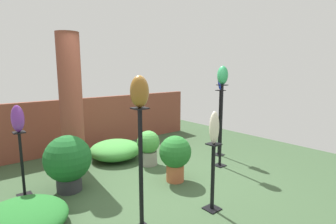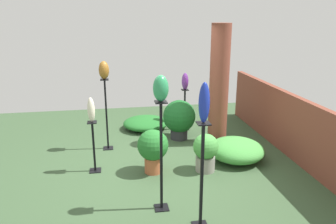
{
  "view_description": "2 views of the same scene",
  "coord_description": "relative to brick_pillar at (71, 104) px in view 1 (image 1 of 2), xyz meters",
  "views": [
    {
      "loc": [
        -2.52,
        -3.24,
        1.89
      ],
      "look_at": [
        0.23,
        0.12,
        1.17
      ],
      "focal_mm": 28.0,
      "sensor_mm": 36.0,
      "label": 1
    },
    {
      "loc": [
        5.49,
        -0.68,
        2.7
      ],
      "look_at": [
        0.24,
        0.22,
        1.1
      ],
      "focal_mm": 35.0,
      "sensor_mm": 36.0,
      "label": 2
    }
  ],
  "objects": [
    {
      "name": "pedestal_ivory",
      "position": [
        0.94,
        -2.56,
        -0.85
      ],
      "size": [
        0.2,
        0.2,
        0.93
      ],
      "color": "black",
      "rests_on": "ground"
    },
    {
      "name": "art_vase_bronze",
      "position": [
        -0.05,
        -2.33,
        0.38
      ],
      "size": [
        0.21,
        0.2,
        0.35
      ],
      "primitive_type": "ellipsoid",
      "color": "brown",
      "rests_on": "pedestal_bronze"
    },
    {
      "name": "art_vase_ivory",
      "position": [
        0.94,
        -2.56,
        -0.12
      ],
      "size": [
        0.13,
        0.13,
        0.43
      ],
      "primitive_type": "ellipsoid",
      "color": "beige",
      "rests_on": "pedestal_ivory"
    },
    {
      "name": "ground_plane",
      "position": [
        0.9,
        -1.5,
        -1.26
      ],
      "size": [
        8.0,
        8.0,
        0.0
      ],
      "primitive_type": "plane",
      "color": "#385133"
    },
    {
      "name": "potted_plant_front_right",
      "position": [
        1.16,
        -1.54,
        -0.8
      ],
      "size": [
        0.54,
        0.54,
        0.79
      ],
      "color": "#B25B38",
      "rests_on": "ground"
    },
    {
      "name": "pedestal_jade",
      "position": [
        2.3,
        -1.57,
        -0.52
      ],
      "size": [
        0.2,
        0.2,
        1.6
      ],
      "color": "black",
      "rests_on": "ground"
    },
    {
      "name": "art_vase_jade",
      "position": [
        2.3,
        -1.57,
        0.51
      ],
      "size": [
        0.2,
        0.2,
        0.35
      ],
      "primitive_type": "ellipsoid",
      "color": "#2D9356",
      "rests_on": "pedestal_jade"
    },
    {
      "name": "brick_pillar",
      "position": [
        0.0,
        0.0,
        0.0
      ],
      "size": [
        0.4,
        0.4,
        2.53
      ],
      "primitive_type": "cylinder",
      "color": "brown",
      "rests_on": "ground"
    },
    {
      "name": "pedestal_bronze",
      "position": [
        -0.05,
        -2.33,
        -0.58
      ],
      "size": [
        0.2,
        0.2,
        1.47
      ],
      "color": "black",
      "rests_on": "ground"
    },
    {
      "name": "potted_plant_front_left",
      "position": [
        -0.36,
        -0.76,
        -0.77
      ],
      "size": [
        0.72,
        0.72,
        0.88
      ],
      "color": "#2D2D33",
      "rests_on": "ground"
    },
    {
      "name": "foliage_bed_east",
      "position": [
        -1.15,
        -1.43,
        -1.12
      ],
      "size": [
        1.04,
        1.09,
        0.28
      ],
      "primitive_type": "ellipsoid",
      "color": "#236B28",
      "rests_on": "ground"
    },
    {
      "name": "pedestal_violet",
      "position": [
        -0.95,
        -0.51,
        -0.82
      ],
      "size": [
        0.2,
        0.2,
        0.99
      ],
      "color": "black",
      "rests_on": "ground"
    },
    {
      "name": "pedestal_cobalt",
      "position": [
        2.8,
        -1.12,
        -0.59
      ],
      "size": [
        0.2,
        0.2,
        1.45
      ],
      "color": "black",
      "rests_on": "ground"
    },
    {
      "name": "foliage_bed_west",
      "position": [
        0.91,
        0.09,
        -1.07
      ],
      "size": [
        1.08,
        1.07,
        0.4
      ],
      "primitive_type": "ellipsoid",
      "color": "#479942",
      "rests_on": "ground"
    },
    {
      "name": "art_vase_violet",
      "position": [
        -0.95,
        -0.51,
        -0.08
      ],
      "size": [
        0.18,
        0.16,
        0.39
      ],
      "primitive_type": "ellipsoid",
      "color": "#6B2D8C",
      "rests_on": "pedestal_violet"
    },
    {
      "name": "potted_plant_back_center",
      "position": [
        1.26,
        -0.62,
        -0.89
      ],
      "size": [
        0.45,
        0.45,
        0.69
      ],
      "color": "gray",
      "rests_on": "ground"
    },
    {
      "name": "brick_wall_back",
      "position": [
        0.9,
        1.21,
        -0.65
      ],
      "size": [
        5.6,
        0.12,
        1.22
      ],
      "primitive_type": "cube",
      "color": "brown",
      "rests_on": "ground"
    },
    {
      "name": "art_vase_cobalt",
      "position": [
        2.8,
        -1.12,
        0.43
      ],
      "size": [
        0.13,
        0.14,
        0.5
      ],
      "primitive_type": "ellipsoid",
      "color": "#192D9E",
      "rests_on": "pedestal_cobalt"
    }
  ]
}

